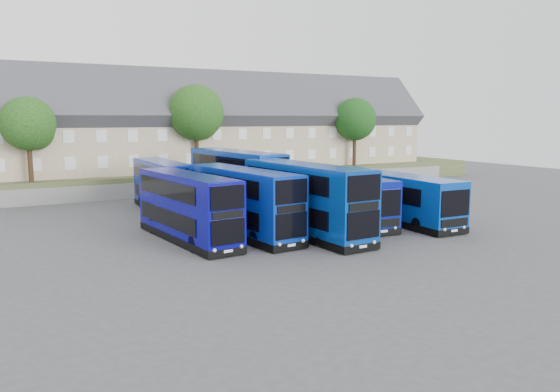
{
  "coord_description": "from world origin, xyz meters",
  "views": [
    {
      "loc": [
        -17.97,
        -28.7,
        7.72
      ],
      "look_at": [
        0.69,
        5.11,
        2.2
      ],
      "focal_mm": 35.0,
      "sensor_mm": 36.0,
      "label": 1
    }
  ],
  "objects_px": {
    "coach_east_a": "(335,197)",
    "tree_far": "(360,118)",
    "tree_west": "(30,126)",
    "tree_east": "(355,121)",
    "dd_front_left": "(188,208)",
    "dd_front_mid": "(243,203)",
    "tree_mid": "(197,115)"
  },
  "relations": [
    {
      "from": "coach_east_a",
      "to": "tree_far",
      "type": "xyz_separation_m",
      "value": [
        22.67,
        26.95,
        5.96
      ]
    },
    {
      "from": "tree_west",
      "to": "tree_far",
      "type": "distance_m",
      "value": 42.58
    },
    {
      "from": "coach_east_a",
      "to": "tree_east",
      "type": "bearing_deg",
      "value": 55.34
    },
    {
      "from": "dd_front_left",
      "to": "dd_front_mid",
      "type": "height_order",
      "value": "dd_front_mid"
    },
    {
      "from": "coach_east_a",
      "to": "tree_west",
      "type": "bearing_deg",
      "value": 139.31
    },
    {
      "from": "dd_front_mid",
      "to": "tree_mid",
      "type": "bearing_deg",
      "value": 71.14
    },
    {
      "from": "dd_front_mid",
      "to": "tree_west",
      "type": "height_order",
      "value": "tree_west"
    },
    {
      "from": "dd_front_left",
      "to": "tree_far",
      "type": "relative_size",
      "value": 1.25
    },
    {
      "from": "dd_front_left",
      "to": "tree_far",
      "type": "distance_m",
      "value": 45.21
    },
    {
      "from": "dd_front_left",
      "to": "tree_mid",
      "type": "relative_size",
      "value": 1.18
    },
    {
      "from": "tree_west",
      "to": "tree_east",
      "type": "xyz_separation_m",
      "value": [
        36.0,
        0.0,
        0.34
      ]
    },
    {
      "from": "dd_front_left",
      "to": "coach_east_a",
      "type": "xyz_separation_m",
      "value": [
        12.17,
        1.32,
        -0.3
      ]
    },
    {
      "from": "tree_west",
      "to": "tree_mid",
      "type": "bearing_deg",
      "value": 1.79
    },
    {
      "from": "dd_front_mid",
      "to": "tree_east",
      "type": "distance_m",
      "value": 33.48
    },
    {
      "from": "tree_west",
      "to": "tree_mid",
      "type": "height_order",
      "value": "tree_mid"
    },
    {
      "from": "dd_front_left",
      "to": "tree_west",
      "type": "xyz_separation_m",
      "value": [
        -7.17,
        21.27,
        4.98
      ]
    },
    {
      "from": "dd_front_left",
      "to": "coach_east_a",
      "type": "distance_m",
      "value": 12.24
    },
    {
      "from": "dd_front_mid",
      "to": "coach_east_a",
      "type": "bearing_deg",
      "value": 4.74
    },
    {
      "from": "dd_front_mid",
      "to": "tree_west",
      "type": "xyz_separation_m",
      "value": [
        -10.89,
        21.52,
        4.89
      ]
    },
    {
      "from": "dd_front_mid",
      "to": "dd_front_left",
      "type": "bearing_deg",
      "value": 170.26
    },
    {
      "from": "dd_front_left",
      "to": "tree_east",
      "type": "distance_m",
      "value": 36.22
    },
    {
      "from": "tree_far",
      "to": "dd_front_mid",
      "type": "bearing_deg",
      "value": -137.48
    },
    {
      "from": "coach_east_a",
      "to": "tree_west",
      "type": "height_order",
      "value": "tree_west"
    },
    {
      "from": "tree_mid",
      "to": "tree_far",
      "type": "height_order",
      "value": "tree_mid"
    },
    {
      "from": "coach_east_a",
      "to": "tree_mid",
      "type": "bearing_deg",
      "value": 104.47
    },
    {
      "from": "dd_front_mid",
      "to": "tree_west",
      "type": "bearing_deg",
      "value": 111.04
    },
    {
      "from": "coach_east_a",
      "to": "tree_mid",
      "type": "relative_size",
      "value": 1.46
    },
    {
      "from": "tree_west",
      "to": "tree_east",
      "type": "distance_m",
      "value": 36.0
    },
    {
      "from": "dd_front_mid",
      "to": "tree_west",
      "type": "distance_m",
      "value": 24.61
    },
    {
      "from": "dd_front_left",
      "to": "coach_east_a",
      "type": "relative_size",
      "value": 0.81
    },
    {
      "from": "tree_east",
      "to": "tree_far",
      "type": "xyz_separation_m",
      "value": [
        6.0,
        7.0,
        0.34
      ]
    },
    {
      "from": "dd_front_left",
      "to": "tree_west",
      "type": "relative_size",
      "value": 1.41
    }
  ]
}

